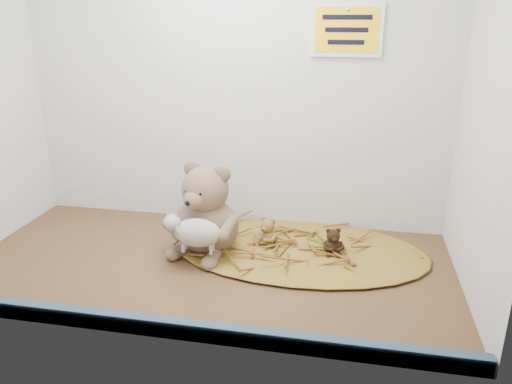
% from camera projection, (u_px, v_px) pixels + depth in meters
% --- Properties ---
extents(alcove_shell, '(1.20, 0.60, 0.90)m').
position_uv_depth(alcove_shell, '(212.00, 77.00, 1.17)').
color(alcove_shell, '#402B16').
rests_on(alcove_shell, ground).
extents(front_rail, '(1.19, 0.02, 0.04)m').
position_uv_depth(front_rail, '(166.00, 327.00, 0.97)').
color(front_rail, '#334F62').
rests_on(front_rail, shelf_floor).
extents(straw_bed, '(0.67, 0.39, 0.01)m').
position_uv_depth(straw_bed, '(299.00, 250.00, 1.30)').
color(straw_bed, brown).
rests_on(straw_bed, shelf_floor).
extents(main_teddy, '(0.25, 0.25, 0.24)m').
position_uv_depth(main_teddy, '(207.00, 208.00, 1.27)').
color(main_teddy, '#79664A').
rests_on(main_teddy, shelf_floor).
extents(toy_lamb, '(0.15, 0.09, 0.10)m').
position_uv_depth(toy_lamb, '(197.00, 233.00, 1.20)').
color(toy_lamb, beige).
rests_on(toy_lamb, main_teddy).
extents(mini_teddy_tan, '(0.08, 0.08, 0.08)m').
position_uv_depth(mini_teddy_tan, '(268.00, 230.00, 1.31)').
color(mini_teddy_tan, olive).
rests_on(mini_teddy_tan, straw_bed).
extents(mini_teddy_brown, '(0.07, 0.07, 0.07)m').
position_uv_depth(mini_teddy_brown, '(333.00, 240.00, 1.27)').
color(mini_teddy_brown, black).
rests_on(mini_teddy_brown, straw_bed).
extents(wall_sign, '(0.16, 0.01, 0.11)m').
position_uv_depth(wall_sign, '(347.00, 30.00, 1.27)').
color(wall_sign, yellow).
rests_on(wall_sign, back_wall).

